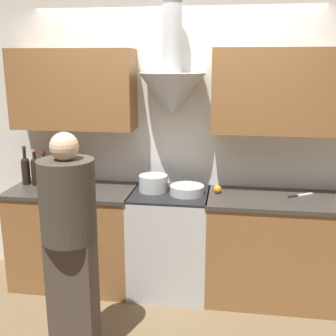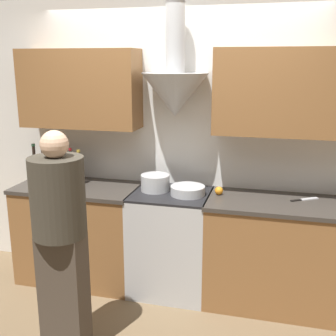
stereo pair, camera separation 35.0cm
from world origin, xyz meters
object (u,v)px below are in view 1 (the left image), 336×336
person_foreground_left (70,241)px  wine_bottle_1 (35,170)px  wine_bottle_5 (74,173)px  wine_bottle_4 (65,172)px  stove_range (170,241)px  mixing_bowl (187,190)px  wine_bottle_3 (54,171)px  stock_pot (153,183)px  wine_bottle_2 (45,171)px  orange_fruit (217,189)px  wine_bottle_0 (26,169)px

person_foreground_left → wine_bottle_1: bearing=124.8°
wine_bottle_5 → person_foreground_left: size_ratio=0.20×
wine_bottle_4 → wine_bottle_5: bearing=-2.2°
stove_range → mixing_bowl: bearing=-5.3°
wine_bottle_5 → mixing_bowl: wine_bottle_5 is taller
wine_bottle_3 → stock_pot: 0.93m
wine_bottle_3 → wine_bottle_4: size_ratio=1.03×
wine_bottle_2 → mixing_bowl: 1.34m
wine_bottle_2 → wine_bottle_5: bearing=-0.9°
orange_fruit → wine_bottle_3: bearing=179.9°
stove_range → stock_pot: size_ratio=3.64×
wine_bottle_4 → wine_bottle_0: bearing=179.9°
wine_bottle_4 → stove_range: bearing=-4.1°
wine_bottle_2 → wine_bottle_0: bearing=-179.8°
wine_bottle_3 → wine_bottle_4: wine_bottle_3 is taller
wine_bottle_0 → wine_bottle_4: bearing=-0.1°
orange_fruit → person_foreground_left: (-0.93, -1.07, -0.08)m
stove_range → mixing_bowl: (0.15, -0.01, 0.50)m
wine_bottle_2 → person_foreground_left: 1.28m
wine_bottle_0 → wine_bottle_1: size_ratio=1.06×
wine_bottle_2 → mixing_bowl: bearing=-3.7°
wine_bottle_0 → person_foreground_left: size_ratio=0.22×
wine_bottle_1 → orange_fruit: 1.68m
stock_pot → person_foreground_left: 1.12m
wine_bottle_2 → stock_pot: size_ratio=1.25×
person_foreground_left → wine_bottle_2: bearing=121.3°
wine_bottle_3 → mixing_bowl: wine_bottle_3 is taller
stove_range → wine_bottle_5: (-0.90, 0.07, 0.59)m
stock_pot → person_foreground_left: (-0.37, -1.05, -0.11)m
wine_bottle_4 → person_foreground_left: size_ratio=0.21×
mixing_bowl → orange_fruit: 0.27m
wine_bottle_3 → orange_fruit: size_ratio=4.86×
wine_bottle_0 → person_foreground_left: person_foreground_left is taller
wine_bottle_3 → orange_fruit: wine_bottle_3 is taller
orange_fruit → stove_range: bearing=-172.2°
stove_range → wine_bottle_3: (-1.08, 0.06, 0.60)m
wine_bottle_5 → wine_bottle_4: bearing=177.8°
wine_bottle_1 → wine_bottle_2: (0.09, 0.01, -0.01)m
wine_bottle_0 → person_foreground_left: bearing=-52.0°
wine_bottle_2 → person_foreground_left: bearing=-58.7°
mixing_bowl → person_foreground_left: 1.21m
wine_bottle_5 → wine_bottle_1: bearing=-179.1°
mixing_bowl → wine_bottle_0: bearing=176.8°
wine_bottle_4 → mixing_bowl: (1.13, -0.08, -0.10)m
wine_bottle_0 → wine_bottle_3: bearing=-2.0°
wine_bottle_2 → mixing_bowl: size_ratio=1.08×
stove_range → wine_bottle_1: 1.40m
wine_bottle_3 → wine_bottle_5: (0.18, 0.01, -0.01)m
wine_bottle_0 → orange_fruit: (1.78, -0.01, -0.11)m
person_foreground_left → wine_bottle_4: bearing=113.1°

